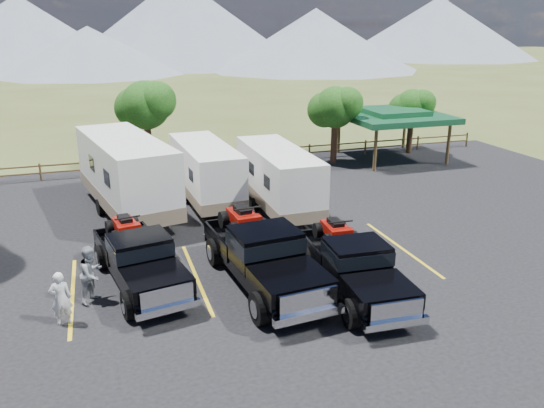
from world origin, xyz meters
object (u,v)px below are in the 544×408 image
object	(u,v)px
pavilion	(393,116)
person_a	(61,298)
rig_right	(353,264)
trailer_center	(206,173)
person_b	(92,274)
rig_left	(139,257)
rig_center	(262,253)
trailer_right	(278,179)
trailer_left	(126,174)

from	to	relation	value
pavilion	person_a	bearing A→B (deg)	-142.45
rig_right	trailer_center	size ratio (longest dim) A/B	0.73
pavilion	rig_right	xyz separation A→B (m)	(-10.37, -15.51, -1.79)
person_b	trailer_center	bearing A→B (deg)	6.41
rig_left	rig_right	xyz separation A→B (m)	(6.46, -2.65, -0.00)
person_a	trailer_center	bearing A→B (deg)	-124.66
rig_center	rig_right	world-z (taller)	rig_center
trailer_center	rig_right	bearing A→B (deg)	-78.42
trailer_right	person_a	size ratio (longest dim) A/B	5.07
rig_center	trailer_left	bearing A→B (deg)	108.33
person_a	person_b	size ratio (longest dim) A/B	0.89
trailer_left	trailer_center	size ratio (longest dim) A/B	1.21
rig_right	trailer_left	distance (m)	11.89
pavilion	rig_center	bearing A→B (deg)	-132.62
trailer_right	person_b	world-z (taller)	trailer_right
pavilion	trailer_left	world-z (taller)	trailer_left
trailer_right	person_a	bearing A→B (deg)	-140.64
pavilion	rig_left	world-z (taller)	pavilion
rig_left	person_a	size ratio (longest dim) A/B	3.78
rig_center	person_a	distance (m)	6.23
rig_center	person_b	distance (m)	5.37
person_a	rig_right	bearing A→B (deg)	172.92
person_b	trailer_right	bearing A→B (deg)	-14.18
trailer_center	pavilion	bearing A→B (deg)	18.63
trailer_right	person_b	size ratio (longest dim) A/B	4.53
rig_center	trailer_center	bearing A→B (deg)	85.32
rig_left	trailer_left	bearing A→B (deg)	78.69
trailer_left	person_b	world-z (taller)	trailer_left
rig_left	trailer_center	size ratio (longest dim) A/B	0.75
rig_right	trailer_right	xyz separation A→B (m)	(0.25, 8.19, 0.56)
trailer_right	person_a	distance (m)	11.72
trailer_left	person_a	world-z (taller)	trailer_left
rig_right	person_b	bearing A→B (deg)	169.66
pavilion	trailer_left	distance (m)	17.62
rig_right	person_b	xyz separation A→B (m)	(-7.96, 1.91, -0.04)
trailer_right	person_b	xyz separation A→B (m)	(-8.21, -6.28, -0.60)
rig_left	rig_center	size ratio (longest dim) A/B	0.90
trailer_left	trailer_center	world-z (taller)	trailer_left
rig_left	person_a	world-z (taller)	rig_left
trailer_left	trailer_right	size ratio (longest dim) A/B	1.21
rig_right	person_a	size ratio (longest dim) A/B	3.69
rig_center	trailer_left	size ratio (longest dim) A/B	0.69
trailer_center	rig_left	bearing A→B (deg)	-119.10
rig_center	person_a	bearing A→B (deg)	-179.27
person_a	rig_left	bearing A→B (deg)	-143.36
rig_center	person_a	size ratio (longest dim) A/B	4.22
person_a	person_b	xyz separation A→B (m)	(0.85, 1.14, 0.10)
rig_center	rig_right	distance (m)	2.97
trailer_left	person_a	xyz separation A→B (m)	(-2.46, -9.25, -1.00)
pavilion	trailer_left	xyz separation A→B (m)	(-16.72, -5.49, -0.93)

